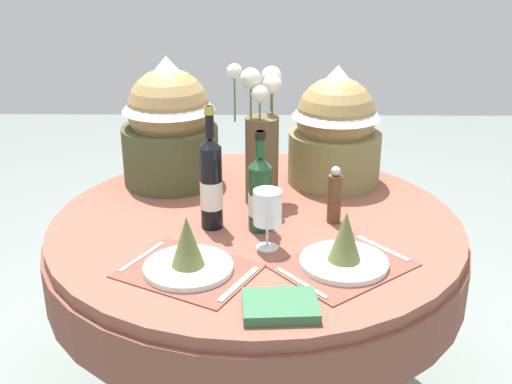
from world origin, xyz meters
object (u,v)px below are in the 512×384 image
Objects in this scene: wine_bottle_left at (260,193)px; book_on_table at (280,306)px; wine_glass_right at (267,208)px; gift_tub_back_left at (169,118)px; place_setting_left at (188,256)px; place_setting_right at (345,251)px; flower_vase at (262,143)px; pepper_mill at (335,197)px; wine_bottle_right at (211,183)px; dining_table at (256,257)px; gift_tub_back_right at (336,123)px.

wine_bottle_left reaches higher than book_on_table.
wine_glass_right reaches higher than book_on_table.
gift_tub_back_left reaches higher than wine_glass_right.
wine_glass_right is 0.63m from gift_tub_back_left.
place_setting_left and place_setting_right have the same top height.
pepper_mill is at bearing -35.43° from flower_vase.
wine_bottle_left reaches higher than wine_glass_right.
pepper_mill is at bearing 41.00° from wine_glass_right.
place_setting_right is 0.29m from book_on_table.
wine_bottle_right reaches higher than wine_glass_right.
pepper_mill is 1.02× the size of book_on_table.
pepper_mill reaches higher than place_setting_left.
dining_table is at bearing 22.30° from wine_bottle_right.
wine_bottle_right is 0.52m from book_on_table.
flower_vase is at bearing 83.48° from dining_table.
gift_tub_back_left is (-0.17, 0.38, 0.09)m from wine_bottle_right.
place_setting_left is at bearing -142.69° from pepper_mill.
dining_table is 7.39× the size of wine_glass_right.
flower_vase is 0.35m from wine_glass_right.
flower_vase is 0.37m from gift_tub_back_left.
pepper_mill is (0.21, 0.18, -0.04)m from wine_glass_right.
place_setting_left reaches higher than dining_table.
pepper_mill reaches higher than dining_table.
flower_vase is (-0.23, 0.44, 0.16)m from place_setting_right.
place_setting_left is 1.00× the size of gift_tub_back_right.
pepper_mill is 0.37m from gift_tub_back_right.
book_on_table is at bearing -82.86° from dining_table.
place_setting_left is at bearing -146.73° from wine_glass_right.
gift_tub_back_left is at bearing 128.98° from wine_bottle_left.
wine_bottle_left is 0.13m from wine_glass_right.
wine_bottle_left is at bearing 99.72° from wine_glass_right.
book_on_table is (0.05, -0.45, -0.10)m from wine_bottle_left.
book_on_table is (0.05, -0.67, -0.19)m from flower_vase.
wine_bottle_left is 0.69× the size of gift_tub_back_left.
flower_vase is at bearing -29.07° from gift_tub_back_left.
wine_glass_right reaches higher than place_setting_left.
place_setting_right is 1.38× the size of wine_bottle_left.
place_setting_right is 0.52m from flower_vase.
pepper_mill is (0.00, 0.28, 0.04)m from place_setting_right.
wine_bottle_right reaches higher than pepper_mill.
wine_glass_right is 0.97× the size of pepper_mill.
place_setting_right is (0.42, 0.03, 0.00)m from place_setting_left.
place_setting_right is 2.33× the size of pepper_mill.
gift_tub_back_left is (-0.32, 0.40, 0.12)m from wine_bottle_left.
wine_bottle_left is 0.52m from gift_tub_back_left.
wine_glass_right reaches higher than place_setting_right.
pepper_mill is at bearing 67.03° from book_on_table.
wine_bottle_left is 1.73× the size of book_on_table.
place_setting_left is 0.70m from gift_tub_back_left.
place_setting_right is at bearing -48.68° from gift_tub_back_left.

